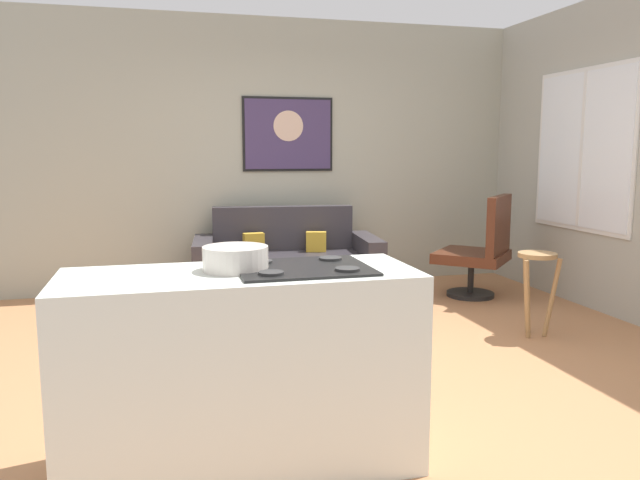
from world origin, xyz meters
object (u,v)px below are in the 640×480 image
object	(u,v)px
coffee_table	(326,284)
armchair	(481,250)
couch	(287,268)
wall_painting	(288,134)
mixing_bowl	(236,259)
bar_stool	(537,274)

from	to	relation	value
coffee_table	armchair	xyz separation A→B (m)	(1.75, 0.64, 0.11)
couch	coffee_table	bearing A→B (deg)	-84.57
couch	wall_painting	size ratio (longest dim) A/B	1.93
mixing_bowl	armchair	bearing A→B (deg)	44.48
couch	coffee_table	size ratio (longest dim) A/B	2.10
coffee_table	bar_stool	xyz separation A→B (m)	(1.52, -0.63, 0.13)
coffee_table	bar_stool	world-z (taller)	bar_stool
couch	wall_painting	bearing A→B (deg)	75.94
coffee_table	armchair	size ratio (longest dim) A/B	0.87
coffee_table	couch	bearing A→B (deg)	95.43
mixing_bowl	wall_painting	distance (m)	3.91
armchair	bar_stool	bearing A→B (deg)	-100.24
wall_painting	couch	bearing A→B (deg)	-104.06
mixing_bowl	coffee_table	bearing A→B (deg)	64.43
coffee_table	wall_painting	distance (m)	2.10
coffee_table	mixing_bowl	world-z (taller)	mixing_bowl
mixing_bowl	wall_painting	xyz separation A→B (m)	(1.01, 3.72, 0.65)
armchair	wall_painting	size ratio (longest dim) A/B	1.05
couch	coffee_table	xyz separation A→B (m)	(0.11, -1.11, 0.07)
mixing_bowl	wall_painting	world-z (taller)	wall_painting
armchair	coffee_table	bearing A→B (deg)	-159.86
bar_stool	wall_painting	bearing A→B (deg)	122.57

